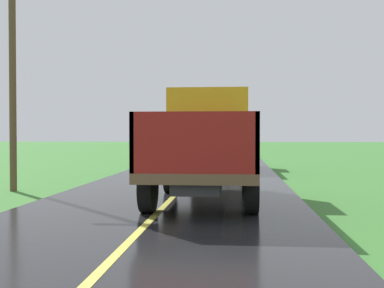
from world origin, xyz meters
The scene contains 3 objects.
banana_truck_near centered at (0.84, 12.63, 1.46)m, with size 2.38×5.82×2.80m.
banana_truck_far centered at (0.93, 23.65, 1.47)m, with size 2.38×5.81×2.80m.
utility_pole_roadside centered at (-4.92, 14.12, 4.01)m, with size 1.71×0.20×7.51m.
Camera 1 is at (1.57, 0.49, 1.69)m, focal length 45.26 mm.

